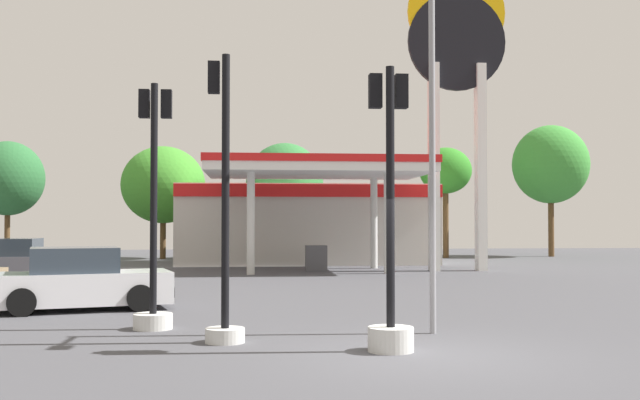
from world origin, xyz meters
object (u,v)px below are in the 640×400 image
object	(u,v)px
traffic_signal_2	(154,245)
tree_1	(163,185)
traffic_signal_1	(224,246)
tree_3	(445,172)
car_1	(12,262)
tree_0	(8,179)
tree_2	(285,183)
station_pole_sign	(457,72)
traffic_signal_0	(390,262)
corner_streetlamp	(435,114)
car_2	(80,281)
tree_4	(551,165)

from	to	relation	value
traffic_signal_2	tree_1	distance (m)	28.18
traffic_signal_1	tree_3	bearing A→B (deg)	68.04
car_1	tree_0	world-z (taller)	tree_0
traffic_signal_2	tree_2	xyz separation A→B (m)	(3.82, 27.78, 2.69)
station_pole_sign	traffic_signal_1	world-z (taller)	station_pole_sign
station_pole_sign	traffic_signal_2	size ratio (longest dim) A/B	2.74
tree_2	tree_3	world-z (taller)	tree_2
tree_2	traffic_signal_1	bearing A→B (deg)	-94.59
car_1	traffic_signal_0	world-z (taller)	traffic_signal_0
corner_streetlamp	tree_2	bearing A→B (deg)	93.06
traffic_signal_2	tree_1	bearing A→B (deg)	96.37
car_2	tree_1	distance (m)	24.81
traffic_signal_1	traffic_signal_0	bearing A→B (deg)	-21.99
traffic_signal_0	tree_1	size ratio (longest dim) A/B	0.73
traffic_signal_2	tree_0	size ratio (longest dim) A/B	0.74
tree_2	tree_3	bearing A→B (deg)	-2.11
tree_1	tree_0	bearing A→B (deg)	-177.64
car_1	tree_1	world-z (taller)	tree_1
traffic_signal_1	corner_streetlamp	xyz separation A→B (m)	(3.93, 0.48, 2.45)
station_pole_sign	tree_0	distance (m)	25.39
tree_2	corner_streetlamp	xyz separation A→B (m)	(1.56, -29.08, -0.20)
tree_4	traffic_signal_1	bearing A→B (deg)	-121.57
traffic_signal_1	traffic_signal_2	distance (m)	2.30
traffic_signal_0	tree_4	size ratio (longest dim) A/B	0.59
tree_3	corner_streetlamp	distance (m)	29.80
traffic_signal_0	corner_streetlamp	distance (m)	3.35
traffic_signal_1	tree_4	world-z (taller)	tree_4
tree_1	corner_streetlamp	xyz separation A→B (m)	(8.49, -29.19, -0.05)
traffic_signal_0	traffic_signal_1	size ratio (longest dim) A/B	0.92
tree_2	tree_1	bearing A→B (deg)	179.10
tree_1	tree_3	size ratio (longest dim) A/B	0.99
traffic_signal_0	car_2	bearing A→B (deg)	135.67
car_2	tree_4	bearing A→B (deg)	48.48
traffic_signal_1	tree_2	bearing A→B (deg)	85.41
tree_0	corner_streetlamp	distance (m)	33.47
traffic_signal_1	tree_3	xyz separation A→B (m)	(11.78, 29.22, 3.35)
station_pole_sign	tree_3	size ratio (longest dim) A/B	2.07
tree_1	tree_2	xyz separation A→B (m)	(6.94, -0.11, 0.15)
tree_2	tree_4	size ratio (longest dim) A/B	0.84
traffic_signal_0	station_pole_sign	bearing A→B (deg)	71.10
station_pole_sign	car_2	distance (m)	19.91
car_1	car_2	world-z (taller)	car_1
traffic_signal_2	tree_4	distance (m)	34.98
car_2	station_pole_sign	bearing A→B (deg)	44.84
station_pole_sign	tree_0	xyz separation A→B (m)	(-22.36, 11.31, -4.08)
tree_0	station_pole_sign	bearing A→B (deg)	-26.82
car_2	corner_streetlamp	bearing A→B (deg)	-31.59
tree_4	traffic_signal_2	bearing A→B (deg)	-125.15
traffic_signal_1	corner_streetlamp	size ratio (longest dim) A/B	0.74
station_pole_sign	tree_2	world-z (taller)	station_pole_sign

